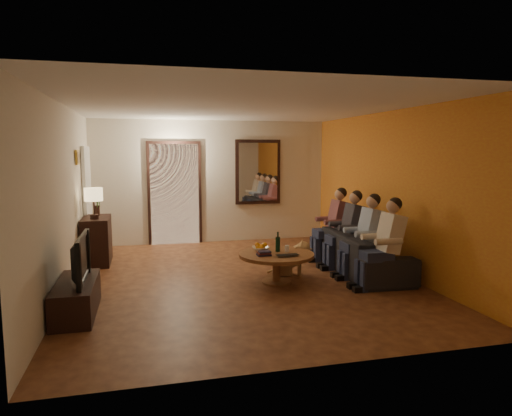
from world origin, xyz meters
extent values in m
cube|color=#472113|center=(0.00, 0.00, 0.00)|extent=(5.00, 6.00, 0.01)
cube|color=white|center=(0.00, 0.00, 2.60)|extent=(5.00, 6.00, 0.01)
cube|color=beige|center=(0.00, 3.00, 1.30)|extent=(5.00, 0.02, 2.60)
cube|color=beige|center=(0.00, -3.00, 1.30)|extent=(5.00, 0.02, 2.60)
cube|color=beige|center=(-2.50, 0.00, 1.30)|extent=(0.02, 6.00, 2.60)
cube|color=beige|center=(2.50, 0.00, 1.30)|extent=(0.02, 6.00, 2.60)
cube|color=#CC5E22|center=(2.49, 0.00, 1.30)|extent=(0.01, 6.00, 2.60)
cube|color=#FFE0A5|center=(-0.80, 2.98, 1.05)|extent=(1.00, 0.06, 2.10)
cube|color=black|center=(-0.80, 2.97, 1.05)|extent=(1.12, 0.04, 2.22)
cube|color=silver|center=(-0.55, 2.98, 0.90)|extent=(0.45, 0.03, 1.70)
cube|color=black|center=(1.00, 2.96, 1.50)|extent=(1.00, 0.05, 1.40)
cube|color=white|center=(1.00, 2.93, 1.50)|extent=(0.86, 0.02, 1.26)
cube|color=white|center=(-2.46, 2.30, 1.02)|extent=(0.06, 0.85, 2.04)
cube|color=#B28C33|center=(-2.47, 1.30, 1.85)|extent=(0.03, 0.28, 0.24)
cube|color=brown|center=(-2.46, 1.30, 1.85)|extent=(0.01, 0.22, 0.18)
cube|color=black|center=(-2.25, 1.56, 0.41)|extent=(0.45, 0.91, 0.81)
cube|color=black|center=(-2.25, -1.04, 0.20)|extent=(0.45, 1.20, 0.40)
imported|color=black|center=(-2.25, -1.04, 0.68)|extent=(0.97, 0.13, 0.56)
imported|color=black|center=(1.99, -0.07, 0.32)|extent=(2.22, 0.99, 0.63)
cylinder|color=brown|center=(0.45, -0.35, 0.23)|extent=(1.27, 1.27, 0.45)
imported|color=white|center=(0.27, -0.13, 0.48)|extent=(0.26, 0.26, 0.06)
cylinder|color=silver|center=(0.63, -0.30, 0.50)|extent=(0.06, 0.06, 0.10)
imported|color=black|center=(0.55, -0.63, 0.46)|extent=(0.34, 0.23, 0.03)
camera|label=1|loc=(-1.43, -6.69, 1.94)|focal=32.00mm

